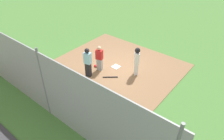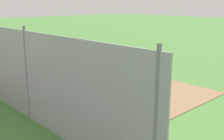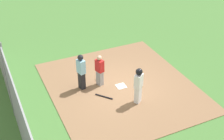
{
  "view_description": "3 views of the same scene",
  "coord_description": "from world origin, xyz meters",
  "px_view_note": "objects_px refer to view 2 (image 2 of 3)",
  "views": [
    {
      "loc": [
        6.5,
        -8.39,
        7.06
      ],
      "look_at": [
        0.57,
        -1.09,
        0.62
      ],
      "focal_mm": 33.89,
      "sensor_mm": 36.0,
      "label": 1
    },
    {
      "loc": [
        8.94,
        -9.11,
        4.1
      ],
      "look_at": [
        -0.44,
        -0.32,
        0.99
      ],
      "focal_mm": 44.49,
      "sensor_mm": 36.0,
      "label": 2
    },
    {
      "loc": [
        10.5,
        -5.34,
        8.35
      ],
      "look_at": [
        -0.22,
        -0.36,
        0.89
      ],
      "focal_mm": 49.72,
      "sensor_mm": 36.0,
      "label": 3
    }
  ],
  "objects_px": {
    "catcher": "(102,75)",
    "runner": "(147,75)",
    "baseball_bat": "(113,96)",
    "catcher_mask": "(98,88)",
    "umpire": "(87,75)",
    "home_plate": "(123,90)"
  },
  "relations": [
    {
      "from": "baseball_bat",
      "to": "catcher_mask",
      "type": "distance_m",
      "value": 1.4
    },
    {
      "from": "home_plate",
      "to": "umpire",
      "type": "height_order",
      "value": "umpire"
    },
    {
      "from": "catcher",
      "to": "catcher_mask",
      "type": "xyz_separation_m",
      "value": [
        -0.39,
        0.07,
        -0.73
      ]
    },
    {
      "from": "catcher",
      "to": "runner",
      "type": "bearing_deg",
      "value": -79.6
    },
    {
      "from": "catcher",
      "to": "runner",
      "type": "xyz_separation_m",
      "value": [
        1.9,
        0.95,
        0.18
      ]
    },
    {
      "from": "home_plate",
      "to": "umpire",
      "type": "bearing_deg",
      "value": -110.88
    },
    {
      "from": "home_plate",
      "to": "umpire",
      "type": "distance_m",
      "value": 2.01
    },
    {
      "from": "catcher_mask",
      "to": "home_plate",
      "type": "bearing_deg",
      "value": 38.37
    },
    {
      "from": "runner",
      "to": "umpire",
      "type": "bearing_deg",
      "value": 7.22
    },
    {
      "from": "home_plate",
      "to": "baseball_bat",
      "type": "xyz_separation_m",
      "value": [
        0.42,
        -1.05,
        0.02
      ]
    },
    {
      "from": "umpire",
      "to": "runner",
      "type": "relative_size",
      "value": 1.03
    },
    {
      "from": "catcher",
      "to": "runner",
      "type": "distance_m",
      "value": 2.14
    },
    {
      "from": "umpire",
      "to": "baseball_bat",
      "type": "height_order",
      "value": "umpire"
    },
    {
      "from": "runner",
      "to": "catcher_mask",
      "type": "bearing_deg",
      "value": -14.14
    },
    {
      "from": "home_plate",
      "to": "umpire",
      "type": "relative_size",
      "value": 0.25
    },
    {
      "from": "catcher_mask",
      "to": "umpire",
      "type": "bearing_deg",
      "value": -71.54
    },
    {
      "from": "umpire",
      "to": "baseball_bat",
      "type": "bearing_deg",
      "value": -73.13
    },
    {
      "from": "home_plate",
      "to": "catcher_mask",
      "type": "relative_size",
      "value": 1.83
    },
    {
      "from": "catcher",
      "to": "baseball_bat",
      "type": "distance_m",
      "value": 1.27
    },
    {
      "from": "catcher",
      "to": "baseball_bat",
      "type": "relative_size",
      "value": 1.84
    },
    {
      "from": "runner",
      "to": "catcher_mask",
      "type": "height_order",
      "value": "runner"
    },
    {
      "from": "home_plate",
      "to": "baseball_bat",
      "type": "bearing_deg",
      "value": -68.14
    }
  ]
}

